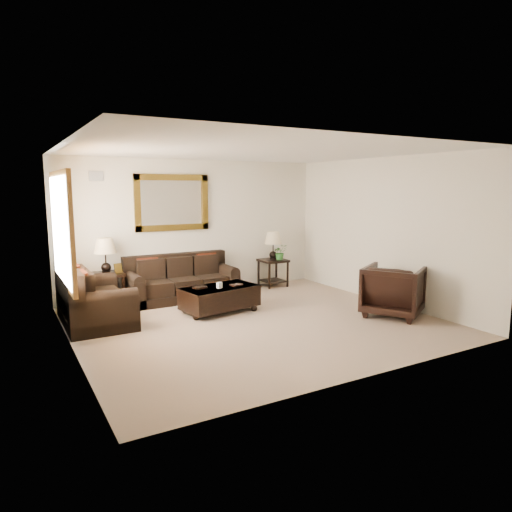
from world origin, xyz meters
TOP-DOWN VIEW (x-y plane):
  - room at (0.00, 0.00)m, footprint 5.51×5.01m
  - window at (-2.70, 0.90)m, footprint 0.07×1.96m
  - mirror at (-0.49, 2.47)m, footprint 1.50×0.06m
  - air_vent at (-1.90, 2.48)m, footprint 0.25×0.02m
  - sofa at (-0.49, 2.09)m, footprint 2.08×0.90m
  - loveseat at (-2.30, 1.25)m, footprint 0.98×1.66m
  - end_table_left at (-1.86, 2.17)m, footprint 0.57×0.57m
  - end_table_right at (1.67, 2.19)m, footprint 0.54×0.54m
  - coffee_table at (-0.24, 0.85)m, footprint 1.42×0.92m
  - armchair at (2.20, -0.81)m, footprint 1.20×1.22m
  - potted_plant at (1.79, 2.09)m, footprint 0.35×0.38m

SIDE VIEW (x-z plane):
  - coffee_table at x=-0.24m, z-range 0.00..0.56m
  - sofa at x=-0.49m, z-range -0.12..0.74m
  - loveseat at x=-2.30m, z-range -0.12..0.81m
  - armchair at x=2.20m, z-range 0.00..0.94m
  - potted_plant at x=1.79m, z-range 0.59..0.85m
  - end_table_right at x=1.67m, z-range 0.18..1.37m
  - end_table_left at x=-1.86m, z-range 0.19..1.44m
  - room at x=0.00m, z-range 0.00..2.71m
  - window at x=-2.70m, z-range 0.72..2.38m
  - mirror at x=-0.49m, z-range 1.30..2.40m
  - air_vent at x=-1.90m, z-range 2.26..2.44m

